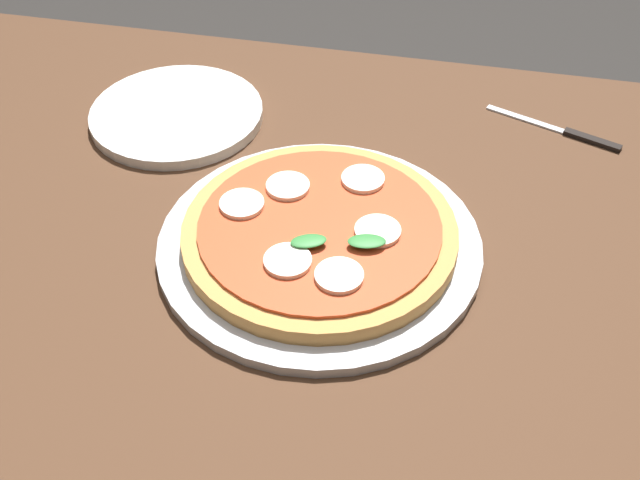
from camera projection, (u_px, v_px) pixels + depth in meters
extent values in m
cube|color=#4C301E|center=(242.00, 250.00, 0.84)|extent=(1.25, 0.82, 0.04)
cube|color=#4C301E|center=(22.00, 231.00, 1.42)|extent=(0.07, 0.07, 0.71)
cube|color=#4C301E|center=(640.00, 327.00, 1.25)|extent=(0.07, 0.07, 0.71)
cylinder|color=silver|center=(320.00, 243.00, 0.81)|extent=(0.34, 0.34, 0.01)
cylinder|color=tan|center=(320.00, 232.00, 0.80)|extent=(0.29, 0.29, 0.02)
cylinder|color=#CC4723|center=(320.00, 224.00, 0.79)|extent=(0.25, 0.25, 0.00)
cylinder|color=white|center=(377.00, 232.00, 0.78)|extent=(0.05, 0.05, 0.00)
cylinder|color=white|center=(363.00, 179.00, 0.84)|extent=(0.05, 0.05, 0.00)
cylinder|color=white|center=(288.00, 186.00, 0.83)|extent=(0.05, 0.05, 0.00)
cylinder|color=white|center=(244.00, 204.00, 0.81)|extent=(0.05, 0.05, 0.00)
cylinder|color=white|center=(288.00, 261.00, 0.75)|extent=(0.05, 0.05, 0.00)
cylinder|color=white|center=(339.00, 276.00, 0.73)|extent=(0.05, 0.05, 0.00)
ellipsoid|color=#337F38|center=(367.00, 241.00, 0.76)|extent=(0.04, 0.03, 0.00)
ellipsoid|color=#337F38|center=(309.00, 241.00, 0.76)|extent=(0.04, 0.03, 0.00)
cylinder|color=white|center=(177.00, 114.00, 0.99)|extent=(0.22, 0.22, 0.01)
cube|color=black|center=(592.00, 140.00, 0.95)|extent=(0.07, 0.04, 0.01)
cube|color=silver|center=(525.00, 119.00, 0.99)|extent=(0.10, 0.05, 0.00)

